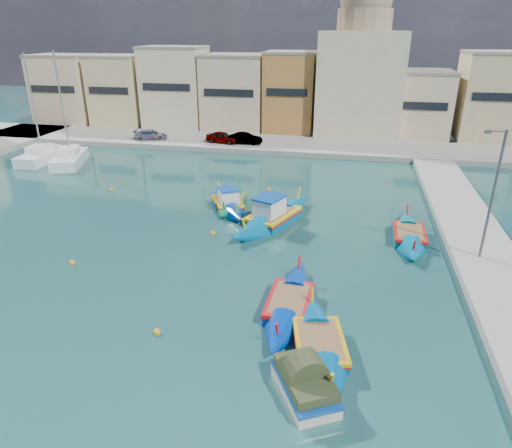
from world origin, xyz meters
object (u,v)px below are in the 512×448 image
(quay_street_lamp, at_px, (492,195))
(yacht_north, at_px, (74,155))
(luzzu_blue_cabin, at_px, (228,204))
(luzzu_green, at_px, (232,203))
(luzzu_cyan_south, at_px, (319,347))
(luzzu_blue_south, at_px, (289,305))
(luzzu_turquoise_cabin, at_px, (273,217))
(yacht_midnorth, at_px, (50,153))
(tender_near, at_px, (305,384))
(church_block, at_px, (361,68))
(luzzu_cyan_mid, at_px, (409,237))

(quay_street_lamp, xyz_separation_m, yacht_north, (-36.61, 16.25, -3.87))
(luzzu_blue_cabin, bearing_deg, luzzu_green, 74.02)
(yacht_north, bearing_deg, luzzu_cyan_south, -43.11)
(luzzu_green, bearing_deg, luzzu_blue_south, -64.50)
(luzzu_turquoise_cabin, bearing_deg, yacht_midnorth, 154.43)
(luzzu_green, height_order, yacht_north, yacht_north)
(tender_near, distance_m, yacht_north, 39.98)
(luzzu_green, distance_m, yacht_midnorth, 24.99)
(church_block, distance_m, quay_street_lamp, 35.04)
(luzzu_blue_south, bearing_deg, yacht_midnorth, 141.26)
(luzzu_cyan_south, distance_m, tender_near, 2.62)
(church_block, height_order, luzzu_cyan_south, church_block)
(church_block, distance_m, luzzu_blue_cabin, 30.85)
(luzzu_blue_south, xyz_separation_m, luzzu_cyan_south, (1.74, -2.93, 0.01))
(church_block, bearing_deg, luzzu_green, -108.57)
(tender_near, height_order, yacht_north, yacht_north)
(yacht_midnorth, bearing_deg, luzzu_cyan_mid, -21.03)
(tender_near, bearing_deg, luzzu_green, 112.34)
(luzzu_cyan_south, relative_size, tender_near, 2.26)
(church_block, distance_m, luzzu_cyan_mid, 32.64)
(luzzu_blue_cabin, xyz_separation_m, luzzu_cyan_mid, (13.24, -3.15, -0.08))
(quay_street_lamp, xyz_separation_m, luzzu_cyan_mid, (-3.66, 2.62, -4.08))
(quay_street_lamp, relative_size, yacht_north, 0.67)
(quay_street_lamp, bearing_deg, luzzu_green, 159.07)
(yacht_north, bearing_deg, luzzu_blue_cabin, -28.01)
(luzzu_green, relative_size, yacht_north, 0.60)
(church_block, bearing_deg, tender_near, -91.81)
(luzzu_green, bearing_deg, church_block, 71.43)
(church_block, bearing_deg, luzzu_blue_south, -93.97)
(luzzu_cyan_mid, bearing_deg, luzzu_blue_south, -124.40)
(church_block, xyz_separation_m, yacht_midnorth, (-32.16, -17.56, -7.95))
(quay_street_lamp, height_order, luzzu_turquoise_cabin, quay_street_lamp)
(luzzu_turquoise_cabin, distance_m, yacht_north, 26.78)
(quay_street_lamp, height_order, yacht_midnorth, yacht_midnorth)
(luzzu_cyan_south, bearing_deg, quay_street_lamp, 49.44)
(luzzu_cyan_south, bearing_deg, yacht_north, 136.89)
(luzzu_turquoise_cabin, relative_size, luzzu_cyan_south, 1.26)
(luzzu_turquoise_cabin, relative_size, yacht_north, 0.87)
(yacht_midnorth, bearing_deg, luzzu_turquoise_cabin, -25.57)
(church_block, distance_m, luzzu_blue_south, 41.97)
(luzzu_green, bearing_deg, tender_near, -67.66)
(church_block, relative_size, quay_street_lamp, 2.39)
(church_block, height_order, yacht_north, church_block)
(luzzu_green, relative_size, yacht_midnorth, 0.62)
(luzzu_blue_cabin, distance_m, luzzu_green, 0.66)
(luzzu_blue_south, xyz_separation_m, yacht_north, (-26.31, 23.32, 0.21))
(luzzu_turquoise_cabin, relative_size, luzzu_blue_cabin, 1.37)
(luzzu_cyan_mid, bearing_deg, luzzu_blue_cabin, 166.63)
(luzzu_turquoise_cabin, relative_size, yacht_midnorth, 0.89)
(church_block, bearing_deg, luzzu_turquoise_cabin, -100.30)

